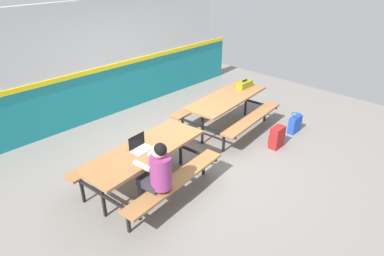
{
  "coord_description": "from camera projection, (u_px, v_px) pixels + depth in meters",
  "views": [
    {
      "loc": [
        -3.88,
        -3.76,
        3.38
      ],
      "look_at": [
        0.0,
        0.02,
        0.55
      ],
      "focal_mm": 31.01,
      "sensor_mm": 36.0,
      "label": 1
    }
  ],
  "objects": [
    {
      "name": "ground_plane",
      "position": [
        193.0,
        154.0,
        6.36
      ],
      "size": [
        10.0,
        10.0,
        0.02
      ],
      "primitive_type": "cube",
      "color": "gray"
    },
    {
      "name": "accent_backdrop",
      "position": [
        107.0,
        62.0,
        7.43
      ],
      "size": [
        8.0,
        0.14,
        2.6
      ],
      "color": "teal",
      "rests_on": "ground"
    },
    {
      "name": "picnic_table_left",
      "position": [
        145.0,
        158.0,
        5.17
      ],
      "size": [
        2.14,
        1.75,
        0.74
      ],
      "color": "#9E6B3D",
      "rests_on": "ground"
    },
    {
      "name": "picnic_table_right",
      "position": [
        227.0,
        104.0,
        7.03
      ],
      "size": [
        2.14,
        1.75,
        0.74
      ],
      "color": "#9E6B3D",
      "rests_on": "ground"
    },
    {
      "name": "student_nearer",
      "position": [
        157.0,
        173.0,
        4.59
      ],
      "size": [
        0.39,
        0.54,
        1.21
      ],
      "color": "#2D2D38",
      "rests_on": "ground"
    },
    {
      "name": "laptop_silver",
      "position": [
        140.0,
        147.0,
        5.06
      ],
      "size": [
        0.34,
        0.25,
        0.22
      ],
      "color": "silver",
      "rests_on": "picnic_table_left"
    },
    {
      "name": "toolbox_grey",
      "position": [
        244.0,
        84.0,
        7.42
      ],
      "size": [
        0.4,
        0.18,
        0.18
      ],
      "color": "olive",
      "rests_on": "picnic_table_right"
    },
    {
      "name": "backpack_dark",
      "position": [
        277.0,
        137.0,
        6.48
      ],
      "size": [
        0.3,
        0.22,
        0.44
      ],
      "color": "maroon",
      "rests_on": "ground"
    },
    {
      "name": "tote_bag_bright",
      "position": [
        295.0,
        124.0,
        7.05
      ],
      "size": [
        0.34,
        0.21,
        0.43
      ],
      "color": "#1E47B2",
      "rests_on": "ground"
    }
  ]
}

